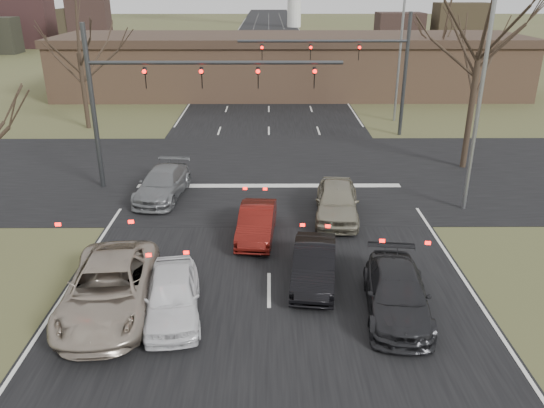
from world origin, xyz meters
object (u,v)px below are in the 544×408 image
(streetlight_right_near, at_px, (477,87))
(car_silver_suv, at_px, (109,288))
(car_white_sedan, at_px, (172,295))
(car_silver_ahead, at_px, (337,201))
(mast_arm_near, at_px, (159,87))
(car_grey_ahead, at_px, (163,184))
(building, at_px, (290,64))
(car_black_hatch, at_px, (314,265))
(car_red_ahead, at_px, (257,223))
(streetlight_right_far, at_px, (398,44))
(car_charcoal_sedan, at_px, (397,294))
(mast_arm_far, at_px, (363,60))

(streetlight_right_near, relative_size, car_silver_suv, 1.75)
(car_white_sedan, relative_size, car_silver_ahead, 0.90)
(mast_arm_near, xyz_separation_m, car_grey_ahead, (0.09, -1.45, -4.38))
(mast_arm_near, relative_size, car_silver_suv, 2.12)
(car_silver_ahead, bearing_deg, car_grey_ahead, 169.22)
(building, xyz_separation_m, car_black_hatch, (-0.44, -34.43, -1.99))
(car_grey_ahead, distance_m, car_red_ahead, 6.43)
(car_white_sedan, distance_m, car_black_hatch, 4.97)
(building, relative_size, car_red_ahead, 10.72)
(car_silver_suv, relative_size, car_black_hatch, 1.40)
(streetlight_right_far, bearing_deg, car_silver_ahead, -109.42)
(streetlight_right_near, xyz_separation_m, streetlight_right_far, (0.50, 17.00, 0.00))
(streetlight_right_far, height_order, car_black_hatch, streetlight_right_far)
(streetlight_right_near, bearing_deg, car_silver_suv, -149.52)
(car_charcoal_sedan, bearing_deg, car_silver_ahead, 104.09)
(car_grey_ahead, bearing_deg, car_silver_ahead, -10.57)
(building, xyz_separation_m, streetlight_right_near, (6.82, -28.00, 2.92))
(mast_arm_far, height_order, car_silver_suv, mast_arm_far)
(mast_arm_far, relative_size, car_charcoal_sedan, 2.38)
(mast_arm_far, relative_size, streetlight_right_far, 1.11)
(mast_arm_far, bearing_deg, building, 105.58)
(streetlight_right_near, distance_m, car_charcoal_sedan, 10.79)
(streetlight_right_near, height_order, car_charcoal_sedan, streetlight_right_near)
(car_red_ahead, bearing_deg, car_charcoal_sedan, -45.82)
(streetlight_right_near, relative_size, car_white_sedan, 2.41)
(building, relative_size, mast_arm_near, 3.50)
(streetlight_right_near, distance_m, streetlight_right_far, 17.01)
(building, relative_size, car_silver_suv, 7.41)
(mast_arm_near, bearing_deg, streetlight_right_near, -12.05)
(building, distance_m, mast_arm_near, 26.14)
(building, bearing_deg, mast_arm_near, -106.13)
(car_silver_suv, bearing_deg, car_silver_ahead, 37.14)
(car_grey_ahead, xyz_separation_m, car_red_ahead, (4.64, -4.45, -0.04))
(mast_arm_near, height_order, car_silver_ahead, mast_arm_near)
(mast_arm_far, distance_m, car_white_sedan, 23.69)
(streetlight_right_far, xyz_separation_m, car_red_ahead, (-9.82, -19.91, -4.93))
(car_red_ahead, bearing_deg, car_silver_ahead, 33.81)
(building, relative_size, car_black_hatch, 10.41)
(streetlight_right_near, relative_size, car_charcoal_sedan, 2.14)
(car_red_ahead, bearing_deg, car_black_hatch, -55.34)
(building, height_order, car_charcoal_sedan, building)
(mast_arm_far, relative_size, car_red_ahead, 2.81)
(mast_arm_far, height_order, car_black_hatch, mast_arm_far)
(mast_arm_near, xyz_separation_m, car_white_sedan, (2.23, -11.41, -4.36))
(streetlight_right_near, height_order, car_white_sedan, streetlight_right_near)
(mast_arm_near, bearing_deg, building, 73.87)
(car_black_hatch, bearing_deg, car_charcoal_sedan, -30.94)
(car_white_sedan, relative_size, car_black_hatch, 1.02)
(car_red_ahead, bearing_deg, car_white_sedan, -110.06)
(car_silver_ahead, bearing_deg, mast_arm_near, 160.64)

